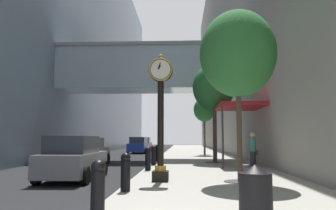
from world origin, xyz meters
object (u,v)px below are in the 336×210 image
object	(u,v)px
street_tree_mid_far	(204,110)
car_red_trailing	(143,145)
bollard_nearest	(98,187)
car_black_far	(87,152)
bollard_fifth	(154,155)
pedestrian_walking	(253,149)
car_blue_mid	(139,145)
street_clock	(161,110)
car_grey_near	(74,159)
street_tree_near	(238,54)
street_tree_mid_near	(214,87)
bollard_fourth	(148,158)
trash_bin	(256,198)
bollard_second	(126,171)
bollard_sixth	(158,152)

from	to	relation	value
street_tree_mid_far	car_red_trailing	size ratio (longest dim) A/B	1.23
bollard_nearest	car_red_trailing	xyz separation A→B (m)	(-3.25, 34.80, 0.14)
car_black_far	car_red_trailing	world-z (taller)	car_red_trailing
bollard_fifth	pedestrian_walking	xyz separation A→B (m)	(5.01, -1.97, 0.37)
bollard_nearest	car_blue_mid	world-z (taller)	car_blue_mid
bollard_fifth	street_tree_mid_far	xyz separation A→B (m)	(3.53, 10.96, 3.40)
street_clock	car_grey_near	size ratio (longest dim) A/B	1.06
street_tree_near	pedestrian_walking	world-z (taller)	street_tree_near
pedestrian_walking	car_blue_mid	xyz separation A→B (m)	(-8.11, 19.42, -0.23)
pedestrian_walking	car_grey_near	size ratio (longest dim) A/B	0.42
street_tree_mid_near	car_blue_mid	size ratio (longest dim) A/B	1.31
bollard_nearest	street_tree_near	distance (m)	7.36
street_tree_mid_far	car_grey_near	size ratio (longest dim) A/B	1.22
bollard_fourth	car_black_far	distance (m)	5.84
pedestrian_walking	car_black_far	world-z (taller)	pedestrian_walking
car_blue_mid	street_tree_mid_near	bearing A→B (deg)	-66.74
street_tree_mid_near	car_blue_mid	world-z (taller)	street_tree_mid_near
bollard_fourth	street_clock	bearing A→B (deg)	-77.85
street_clock	car_black_far	distance (m)	9.57
street_tree_mid_far	car_red_trailing	bearing A→B (deg)	120.09
street_tree_mid_near	trash_bin	world-z (taller)	street_tree_mid_near
street_tree_mid_near	bollard_second	bearing A→B (deg)	-107.62
street_clock	pedestrian_walking	world-z (taller)	street_clock
pedestrian_walking	car_blue_mid	distance (m)	21.05
street_tree_mid_near	car_red_trailing	distance (m)	22.08
street_tree_near	street_tree_mid_far	distance (m)	17.90
bollard_second	car_black_far	distance (m)	11.02
bollard_second	bollard_nearest	bearing A→B (deg)	-90.00
street_tree_mid_near	car_grey_near	world-z (taller)	street_tree_mid_near
pedestrian_walking	bollard_second	bearing A→B (deg)	-125.09
street_tree_mid_near	pedestrian_walking	world-z (taller)	street_tree_mid_near
pedestrian_walking	car_red_trailing	world-z (taller)	pedestrian_walking
bollard_second	street_tree_mid_near	size ratio (longest dim) A/B	0.17
bollard_fourth	street_tree_near	bearing A→B (deg)	-47.86
street_tree_mid_far	car_black_far	xyz separation A→B (m)	(-7.60, -9.82, -3.31)
street_tree_mid_near	street_tree_near	bearing A→B (deg)	-90.00
bollard_sixth	trash_bin	world-z (taller)	bollard_sixth
bollard_second	car_black_far	xyz separation A→B (m)	(-4.07, 10.24, 0.10)
bollard_fourth	bollard_nearest	bearing A→B (deg)	-90.00
bollard_second	street_clock	bearing A→B (deg)	69.45
bollard_second	street_tree_mid_near	xyz separation A→B (m)	(3.53, 11.11, 4.04)
bollard_nearest	car_black_far	bearing A→B (deg)	107.06
street_tree_near	bollard_fifth	bearing A→B (deg)	116.98
pedestrian_walking	trash_bin	bearing A→B (deg)	-101.66
car_black_far	bollard_fifth	bearing A→B (deg)	-15.71
trash_bin	bollard_second	bearing A→B (deg)	124.77
street_tree_near	street_tree_mid_near	bearing A→B (deg)	90.00
pedestrian_walking	street_tree_mid_far	bearing A→B (deg)	96.51
bollard_fifth	street_clock	bearing A→B (deg)	-83.13
trash_bin	car_red_trailing	size ratio (longest dim) A/B	0.25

